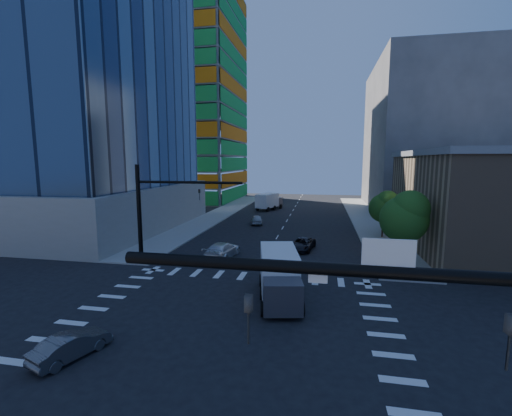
# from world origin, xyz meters

# --- Properties ---
(ground) EXTENTS (160.00, 160.00, 0.00)m
(ground) POSITION_xyz_m (0.00, 0.00, 0.00)
(ground) COLOR black
(ground) RESTS_ON ground
(road_markings) EXTENTS (20.00, 20.00, 0.01)m
(road_markings) POSITION_xyz_m (0.00, 0.00, 0.01)
(road_markings) COLOR silver
(road_markings) RESTS_ON ground
(sidewalk_ne) EXTENTS (5.00, 60.00, 0.15)m
(sidewalk_ne) POSITION_xyz_m (12.50, 40.00, 0.07)
(sidewalk_ne) COLOR #97958F
(sidewalk_ne) RESTS_ON ground
(sidewalk_nw) EXTENTS (5.00, 60.00, 0.15)m
(sidewalk_nw) POSITION_xyz_m (-12.50, 40.00, 0.07)
(sidewalk_nw) COLOR #97958F
(sidewalk_nw) RESTS_ON ground
(construction_building) EXTENTS (25.16, 34.50, 70.60)m
(construction_building) POSITION_xyz_m (-27.41, 61.93, 24.61)
(construction_building) COLOR slate
(construction_building) RESTS_ON ground
(bg_building_ne) EXTENTS (24.00, 30.00, 28.00)m
(bg_building_ne) POSITION_xyz_m (27.00, 55.00, 14.00)
(bg_building_ne) COLOR #615A57
(bg_building_ne) RESTS_ON ground
(signal_mast_nw) EXTENTS (10.20, 0.40, 9.00)m
(signal_mast_nw) POSITION_xyz_m (-10.00, 11.50, 5.49)
(signal_mast_nw) COLOR black
(signal_mast_nw) RESTS_ON sidewalk_nw
(tree_south) EXTENTS (4.16, 4.16, 6.82)m
(tree_south) POSITION_xyz_m (12.63, 13.90, 4.69)
(tree_south) COLOR #382316
(tree_south) RESTS_ON sidewalk_ne
(tree_north) EXTENTS (3.54, 3.52, 5.78)m
(tree_north) POSITION_xyz_m (12.93, 25.90, 3.99)
(tree_north) COLOR #382316
(tree_north) RESTS_ON sidewalk_ne
(car_nb_far) EXTENTS (2.89, 4.88, 1.27)m
(car_nb_far) POSITION_xyz_m (3.46, 18.37, 0.64)
(car_nb_far) COLOR black
(car_nb_far) RESTS_ON ground
(car_sb_near) EXTENTS (2.75, 5.60, 1.57)m
(car_sb_near) POSITION_xyz_m (-4.11, 13.79, 0.78)
(car_sb_near) COLOR white
(car_sb_near) RESTS_ON ground
(car_sb_mid) EXTENTS (2.41, 4.36, 1.40)m
(car_sb_mid) POSITION_xyz_m (-4.16, 32.15, 0.70)
(car_sb_mid) COLOR #999CA0
(car_sb_mid) RESTS_ON ground
(car_sb_cross) EXTENTS (2.47, 3.96, 1.23)m
(car_sb_cross) POSITION_xyz_m (-6.41, -4.11, 0.62)
(car_sb_cross) COLOR #4C4D51
(car_sb_cross) RESTS_ON ground
(box_truck_near) EXTENTS (3.85, 6.68, 3.29)m
(box_truck_near) POSITION_xyz_m (2.68, 4.58, 1.46)
(box_truck_near) COLOR black
(box_truck_near) RESTS_ON ground
(box_truck_far) EXTENTS (4.68, 6.61, 3.19)m
(box_truck_far) POSITION_xyz_m (-4.57, 47.74, 1.41)
(box_truck_far) COLOR black
(box_truck_far) RESTS_ON ground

